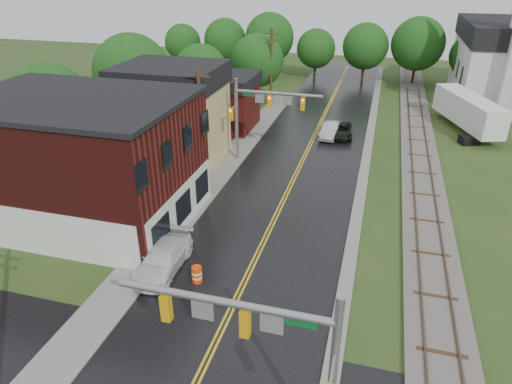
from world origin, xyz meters
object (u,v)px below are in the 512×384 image
at_px(tree_left_a, 51,107).
at_px(pickup_white, 164,258).
at_px(brick_building, 81,159).
at_px(traffic_signal_far, 261,107).
at_px(utility_pole_b, 201,125).
at_px(semi_trailer, 468,110).
at_px(traffic_signal_near, 268,340).
at_px(tree_left_c, 202,72).
at_px(utility_pole_c, 271,67).
at_px(sedan_silver, 330,130).
at_px(construction_barrel, 197,274).
at_px(tree_left_b, 133,75).
at_px(suv_dark, 341,131).
at_px(tree_left_e, 258,62).
at_px(church, 508,54).

distance_m(tree_left_a, pickup_white, 19.37).
bearing_deg(brick_building, traffic_signal_far, 53.08).
bearing_deg(utility_pole_b, pickup_white, -79.81).
distance_m(utility_pole_b, semi_trailer, 28.70).
xyz_separation_m(traffic_signal_near, tree_left_a, (-23.32, 19.90, 0.15)).
relative_size(tree_left_c, pickup_white, 1.52).
bearing_deg(utility_pole_c, sedan_silver, -46.87).
bearing_deg(construction_barrel, traffic_signal_near, -53.25).
bearing_deg(traffic_signal_near, semi_trailer, 73.85).
relative_size(tree_left_b, pickup_white, 1.92).
height_order(sedan_silver, semi_trailer, semi_trailer).
xyz_separation_m(brick_building, tree_left_a, (-7.36, 6.90, 0.96)).
height_order(brick_building, suv_dark, brick_building).
height_order(tree_left_a, construction_barrel, tree_left_a).
relative_size(utility_pole_b, tree_left_b, 0.93).
relative_size(brick_building, semi_trailer, 1.27).
height_order(tree_left_c, pickup_white, tree_left_c).
height_order(traffic_signal_far, sedan_silver, traffic_signal_far).
height_order(brick_building, utility_pole_c, utility_pole_c).
bearing_deg(tree_left_a, tree_left_c, 71.57).
bearing_deg(brick_building, semi_trailer, 43.51).
bearing_deg(tree_left_e, construction_barrel, -79.97).
relative_size(brick_building, utility_pole_b, 1.59).
height_order(utility_pole_b, sedan_silver, utility_pole_b).
distance_m(traffic_signal_near, traffic_signal_far, 25.94).
bearing_deg(tree_left_c, traffic_signal_near, -65.44).
relative_size(traffic_signal_far, utility_pole_b, 0.82).
height_order(church, suv_dark, church).
height_order(utility_pole_c, tree_left_a, utility_pole_c).
bearing_deg(brick_building, tree_left_b, 107.61).
bearing_deg(sedan_silver, utility_pole_c, 137.48).
xyz_separation_m(traffic_signal_near, tree_left_b, (-21.32, 29.90, 0.75)).
bearing_deg(utility_pole_b, tree_left_b, 138.14).
height_order(tree_left_a, tree_left_c, tree_left_a).
height_order(tree_left_e, semi_trailer, tree_left_e).
bearing_deg(tree_left_b, sedan_silver, 9.33).
bearing_deg(traffic_signal_near, tree_left_a, 139.53).
bearing_deg(suv_dark, tree_left_c, 159.05).
relative_size(tree_left_a, suv_dark, 1.89).
height_order(suv_dark, pickup_white, pickup_white).
distance_m(tree_left_c, sedan_silver, 16.57).
relative_size(utility_pole_b, construction_barrel, 9.15).
bearing_deg(pickup_white, church, 59.48).
distance_m(tree_left_e, sedan_silver, 15.55).
distance_m(church, construction_barrel, 49.47).
xyz_separation_m(utility_pole_c, semi_trailer, (21.51, -3.18, -2.58)).
bearing_deg(tree_left_e, tree_left_b, -122.74).
height_order(tree_left_c, tree_left_e, tree_left_e).
bearing_deg(church, pickup_white, -119.84).
bearing_deg(semi_trailer, traffic_signal_near, -106.15).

